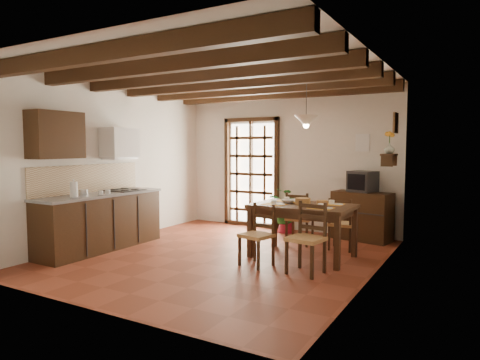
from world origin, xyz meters
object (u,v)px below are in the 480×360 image
Objects in this scene: chair_near_right at (306,251)px; crt_tv at (363,181)px; dining_table at (303,211)px; chair_near_left at (257,246)px; kitchen_counter at (101,220)px; sideboard at (362,216)px; potted_plant at (286,204)px; pendant_lamp at (306,120)px; chair_far_right at (342,233)px; chair_far_left at (299,228)px.

crt_tv reaches higher than chair_near_right.
dining_table is 0.94m from chair_near_right.
crt_tv is (0.87, 2.41, 0.79)m from chair_near_left.
kitchen_counter is 2.20× the size of sideboard.
pendant_lamp reaches higher than potted_plant.
kitchen_counter is 2.64× the size of chair_far_right.
dining_table is at bearing 60.71° from chair_far_right.
chair_far_left is 1.95m from pendant_lamp.
chair_near_left is at bearing -90.04° from crt_tv.
potted_plant is at bearing 116.62° from chair_near_left.
chair_near_left reaches higher than dining_table.
potted_plant is at bearing 122.96° from pendant_lamp.
potted_plant is at bearing 126.95° from chair_near_right.
chair_far_right is 1.96m from pendant_lamp.
potted_plant is (-1.44, -0.07, 0.14)m from sideboard.
sideboard reaches higher than chair_far_right.
pendant_lamp reaches higher than chair_far_left.
sideboard is 0.62m from crt_tv.
chair_far_right is at bearing 29.19° from kitchen_counter.
potted_plant reaches higher than dining_table.
chair_near_right is 2.01m from pendant_lamp.
chair_far_right is (0.77, 1.51, -0.01)m from chair_near_left.
chair_near_right is 2.71m from potted_plant.
chair_far_right is 0.83× the size of sideboard.
dining_table is 0.95m from chair_near_left.
potted_plant is (-0.96, 1.58, -0.13)m from dining_table.
chair_far_left is at bearing -3.18° from chair_far_right.
potted_plant is at bearing 52.78° from kitchen_counter.
kitchen_counter is at bearing -121.67° from crt_tv.
potted_plant is (2.09, 2.75, 0.10)m from kitchen_counter.
kitchen_counter reaches higher than dining_table.
kitchen_counter is 3.44m from chair_near_right.
chair_far_left is at bearing 118.02° from pendant_lamp.
crt_tv is at bearing 2.68° from potted_plant.
potted_plant is at bearing -165.01° from sideboard.
chair_far_left reaches higher than dining_table.
dining_table is at bearing 75.75° from chair_near_left.
potted_plant is at bearing -56.97° from chair_far_left.
potted_plant reaches higher than chair_near_left.
potted_plant reaches higher than chair_far_right.
chair_near_left is at bearing -97.68° from sideboard.
dining_table is 1.38m from pendant_lamp.
chair_far_left is at bearing 115.96° from dining_table.
chair_near_right is at bearing -60.68° from potted_plant.
chair_far_right is (0.74, -0.01, -0.02)m from chair_far_left.
chair_near_left is 0.48× the size of potted_plant.
potted_plant reaches higher than chair_near_right.
kitchen_counter is at bearing -157.45° from pendant_lamp.
potted_plant reaches higher than crt_tv.
kitchen_counter is at bearing -165.67° from chair_near_right.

